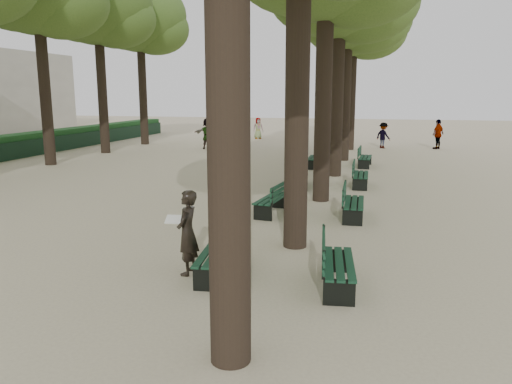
# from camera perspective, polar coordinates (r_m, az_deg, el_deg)

# --- Properties ---
(ground) EXTENTS (120.00, 120.00, 0.00)m
(ground) POSITION_cam_1_polar(r_m,az_deg,el_deg) (8.95, -8.52, -11.07)
(ground) COLOR #C2B593
(ground) RESTS_ON ground
(tree_central_4) EXTENTS (6.00, 6.00, 9.95)m
(tree_central_4) POSITION_cam_1_polar(r_m,az_deg,el_deg) (26.04, 10.55, 20.53)
(tree_central_4) COLOR #33261C
(tree_central_4) RESTS_ON ground
(tree_central_5) EXTENTS (6.00, 6.00, 9.95)m
(tree_central_5) POSITION_cam_1_polar(r_m,az_deg,el_deg) (30.98, 11.15, 18.99)
(tree_central_5) COLOR #33261C
(tree_central_5) RESTS_ON ground
(tree_far_4) EXTENTS (6.00, 6.00, 10.45)m
(tree_far_4) POSITION_cam_1_polar(r_m,az_deg,el_deg) (30.19, -17.71, 19.84)
(tree_far_4) COLOR #33261C
(tree_far_4) RESTS_ON ground
(tree_far_5) EXTENTS (6.00, 6.00, 10.45)m
(tree_far_5) POSITION_cam_1_polar(r_m,az_deg,el_deg) (34.54, -13.17, 18.92)
(tree_far_5) COLOR #33261C
(tree_far_5) RESTS_ON ground
(bench_left_0) EXTENTS (0.77, 1.85, 0.92)m
(bench_left_0) POSITION_cam_1_polar(r_m,az_deg,el_deg) (9.49, -4.52, -7.91)
(bench_left_0) COLOR black
(bench_left_0) RESTS_ON ground
(bench_left_1) EXTENTS (0.79, 1.86, 0.92)m
(bench_left_1) POSITION_cam_1_polar(r_m,az_deg,el_deg) (14.13, 1.85, -1.45)
(bench_left_1) COLOR black
(bench_left_1) RESTS_ON ground
(bench_left_2) EXTENTS (0.81, 1.86, 0.92)m
(bench_left_2) POSITION_cam_1_polar(r_m,az_deg,el_deg) (18.41, 4.73, 1.50)
(bench_left_2) COLOR black
(bench_left_2) RESTS_ON ground
(bench_left_3) EXTENTS (0.61, 1.81, 0.92)m
(bench_left_3) POSITION_cam_1_polar(r_m,az_deg,el_deg) (23.18, 6.67, 3.49)
(bench_left_3) COLOR black
(bench_left_3) RESTS_ON ground
(bench_right_0) EXTENTS (0.76, 1.85, 0.92)m
(bench_right_0) POSITION_cam_1_polar(r_m,az_deg,el_deg) (9.00, 9.36, -9.10)
(bench_right_0) COLOR black
(bench_right_0) RESTS_ON ground
(bench_right_1) EXTENTS (0.62, 1.82, 0.92)m
(bench_right_1) POSITION_cam_1_polar(r_m,az_deg,el_deg) (13.89, 11.07, -1.89)
(bench_right_1) COLOR black
(bench_right_1) RESTS_ON ground
(bench_right_2) EXTENTS (0.60, 1.81, 0.92)m
(bench_right_2) POSITION_cam_1_polar(r_m,az_deg,el_deg) (18.63, 11.85, 1.42)
(bench_right_2) COLOR black
(bench_right_2) RESTS_ON ground
(bench_right_3) EXTENTS (0.64, 1.82, 0.92)m
(bench_right_3) POSITION_cam_1_polar(r_m,az_deg,el_deg) (23.73, 12.34, 3.48)
(bench_right_3) COLOR black
(bench_right_3) RESTS_ON ground
(man_with_map) EXTENTS (0.60, 0.65, 1.62)m
(man_with_map) POSITION_cam_1_polar(r_m,az_deg,el_deg) (9.47, -7.85, -4.61)
(man_with_map) COLOR black
(man_with_map) RESTS_ON ground
(pedestrian_e) EXTENTS (1.78, 0.53, 1.89)m
(pedestrian_e) POSITION_cam_1_polar(r_m,az_deg,el_deg) (30.76, -5.56, 6.67)
(pedestrian_e) COLOR #262628
(pedestrian_e) RESTS_ON ground
(pedestrian_b) EXTENTS (0.98, 0.92, 1.59)m
(pedestrian_b) POSITION_cam_1_polar(r_m,az_deg,el_deg) (32.00, 14.34, 6.28)
(pedestrian_b) COLOR #262628
(pedestrian_b) RESTS_ON ground
(pedestrian_c) EXTENTS (0.93, 1.06, 1.81)m
(pedestrian_c) POSITION_cam_1_polar(r_m,az_deg,el_deg) (32.52, 20.09, 6.22)
(pedestrian_c) COLOR #262628
(pedestrian_c) RESTS_ON ground
(pedestrian_d) EXTENTS (0.82, 0.65, 1.57)m
(pedestrian_d) POSITION_cam_1_polar(r_m,az_deg,el_deg) (37.54, 0.24, 7.30)
(pedestrian_d) COLOR #262628
(pedestrian_d) RESTS_ON ground
(pedestrian_a) EXTENTS (0.60, 0.81, 1.53)m
(pedestrian_a) POSITION_cam_1_polar(r_m,az_deg,el_deg) (31.01, -3.73, 6.41)
(pedestrian_a) COLOR #262628
(pedestrian_a) RESTS_ON ground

